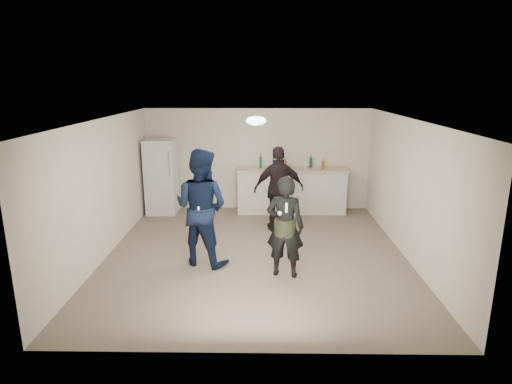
{
  "coord_description": "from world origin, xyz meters",
  "views": [
    {
      "loc": [
        0.11,
        -7.44,
        3.15
      ],
      "look_at": [
        0.0,
        0.2,
        1.15
      ],
      "focal_mm": 30.0,
      "sensor_mm": 36.0,
      "label": 1
    }
  ],
  "objects_px": {
    "counter": "(291,191)",
    "woman": "(285,227)",
    "spectator": "(279,189)",
    "shaker": "(274,165)",
    "fridge": "(162,177)",
    "man": "(201,207)"
  },
  "relations": [
    {
      "from": "man",
      "to": "woman",
      "type": "bearing_deg",
      "value": -176.86
    },
    {
      "from": "fridge",
      "to": "shaker",
      "type": "relative_size",
      "value": 10.59
    },
    {
      "from": "man",
      "to": "fridge",
      "type": "bearing_deg",
      "value": -42.96
    },
    {
      "from": "shaker",
      "to": "spectator",
      "type": "height_order",
      "value": "spectator"
    },
    {
      "from": "counter",
      "to": "spectator",
      "type": "bearing_deg",
      "value": -105.33
    },
    {
      "from": "counter",
      "to": "woman",
      "type": "xyz_separation_m",
      "value": [
        -0.34,
        -3.54,
        0.32
      ]
    },
    {
      "from": "counter",
      "to": "man",
      "type": "height_order",
      "value": "man"
    },
    {
      "from": "man",
      "to": "spectator",
      "type": "distance_m",
      "value": 2.23
    },
    {
      "from": "shaker",
      "to": "woman",
      "type": "distance_m",
      "value": 3.55
    },
    {
      "from": "fridge",
      "to": "spectator",
      "type": "xyz_separation_m",
      "value": [
        2.79,
        -1.25,
        0.01
      ]
    },
    {
      "from": "shaker",
      "to": "woman",
      "type": "relative_size",
      "value": 0.1
    },
    {
      "from": "counter",
      "to": "woman",
      "type": "height_order",
      "value": "woman"
    },
    {
      "from": "spectator",
      "to": "man",
      "type": "bearing_deg",
      "value": 42.45
    },
    {
      "from": "counter",
      "to": "man",
      "type": "relative_size",
      "value": 1.27
    },
    {
      "from": "woman",
      "to": "spectator",
      "type": "bearing_deg",
      "value": -77.14
    },
    {
      "from": "man",
      "to": "spectator",
      "type": "xyz_separation_m",
      "value": [
        1.41,
        1.73,
        -0.11
      ]
    },
    {
      "from": "counter",
      "to": "fridge",
      "type": "relative_size",
      "value": 1.44
    },
    {
      "from": "counter",
      "to": "shaker",
      "type": "distance_m",
      "value": 0.78
    },
    {
      "from": "woman",
      "to": "counter",
      "type": "bearing_deg",
      "value": -83.16
    },
    {
      "from": "woman",
      "to": "fridge",
      "type": "bearing_deg",
      "value": -38.69
    },
    {
      "from": "fridge",
      "to": "man",
      "type": "xyz_separation_m",
      "value": [
        1.38,
        -2.98,
        0.12
      ]
    },
    {
      "from": "counter",
      "to": "shaker",
      "type": "relative_size",
      "value": 15.29
    }
  ]
}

